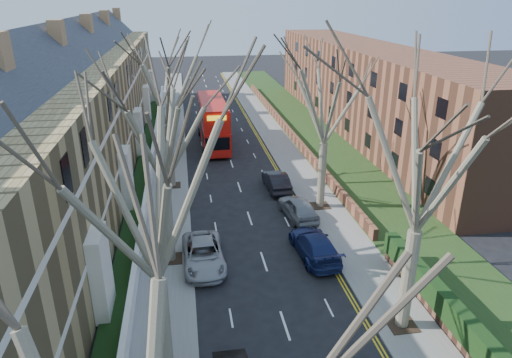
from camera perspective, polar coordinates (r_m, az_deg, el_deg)
name	(u,v)px	position (r m, az deg, el deg)	size (l,w,h in m)	color
pavement_left	(170,148)	(50.33, -10.65, 3.89)	(3.00, 102.00, 0.12)	slate
pavement_right	(279,142)	(51.37, 2.87, 4.62)	(3.00, 102.00, 0.12)	slate
terrace_left	(74,119)	(42.15, -21.81, 6.93)	(9.70, 78.00, 13.60)	olive
flats_right	(366,89)	(57.28, 13.61, 10.93)	(13.97, 54.00, 10.00)	brown
front_wall_left	(151,169)	(42.68, -13.04, 1.19)	(0.30, 78.00, 1.00)	white
grass_verge_right	(318,140)	(52.43, 7.71, 4.91)	(6.00, 102.00, 0.06)	#1D3513
tree_left_mid	(148,176)	(16.06, -13.30, 0.32)	(10.50, 10.50, 14.71)	#685E4A
tree_left_far	(159,115)	(25.70, -12.01, 7.78)	(10.15, 10.15, 14.22)	#685E4A
tree_left_dist	(164,75)	(37.41, -11.41, 12.65)	(10.50, 10.50, 14.71)	#685E4A
tree_right_mid	(428,143)	(20.53, 20.70, 4.21)	(10.50, 10.50, 14.71)	#685E4A
tree_right_far	(327,89)	(33.10, 8.84, 11.10)	(10.15, 10.15, 14.22)	#685E4A
double_decker_bus	(213,123)	(50.35, -5.40, 6.96)	(3.06, 11.71, 4.86)	#B9140D
car_left_far	(203,254)	(28.21, -6.59, -9.35)	(2.45, 5.32, 1.48)	#9B9CA0
car_right_near	(315,245)	(29.13, 7.34, -8.20)	(2.19, 5.39, 1.56)	navy
car_right_mid	(298,208)	(33.85, 5.28, -3.58)	(1.87, 4.65, 1.59)	gray
car_right_far	(276,181)	(38.58, 2.56, -0.26)	(1.62, 4.65, 1.53)	black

